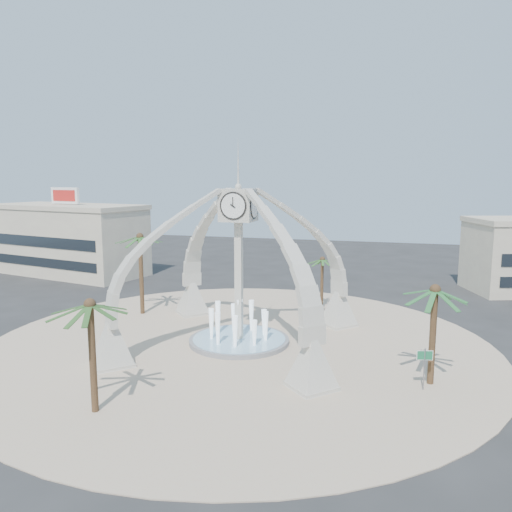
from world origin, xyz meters
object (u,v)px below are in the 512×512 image
(fountain, at_px, (239,340))
(palm_west, at_px, (140,238))
(clock_tower, at_px, (239,263))
(street_sign, at_px, (425,361))
(palm_north, at_px, (322,260))
(palm_east, at_px, (435,291))
(palm_south, at_px, (90,306))

(fountain, xyz_separation_m, palm_west, (-11.78, 5.79, 7.17))
(clock_tower, distance_m, street_sign, 15.51)
(palm_north, distance_m, street_sign, 20.01)
(palm_east, xyz_separation_m, palm_south, (-18.41, -9.30, 0.05))
(fountain, bearing_deg, palm_south, -106.92)
(palm_north, distance_m, palm_south, 27.27)
(fountain, height_order, palm_east, palm_east)
(palm_south, xyz_separation_m, street_sign, (17.94, 8.16, -4.21))
(fountain, height_order, palm_west, palm_west)
(palm_east, xyz_separation_m, street_sign, (-0.48, -1.14, -4.17))
(fountain, bearing_deg, palm_west, 153.84)
(clock_tower, xyz_separation_m, palm_south, (-4.14, -13.61, -0.33))
(palm_south, bearing_deg, street_sign, 24.46)
(fountain, height_order, street_sign, fountain)
(clock_tower, xyz_separation_m, street_sign, (13.80, -5.45, -4.54))
(clock_tower, height_order, palm_east, clock_tower)
(palm_west, distance_m, street_sign, 28.48)
(clock_tower, relative_size, street_sign, 6.59)
(fountain, bearing_deg, clock_tower, -90.00)
(clock_tower, height_order, palm_north, clock_tower)
(clock_tower, bearing_deg, fountain, 90.00)
(palm_north, relative_size, street_sign, 2.12)
(clock_tower, relative_size, palm_north, 3.11)
(palm_south, bearing_deg, clock_tower, 73.08)
(fountain, bearing_deg, palm_north, 68.50)
(fountain, relative_size, palm_north, 1.39)
(clock_tower, relative_size, fountain, 2.24)
(clock_tower, relative_size, palm_south, 2.55)
(fountain, relative_size, palm_east, 1.14)
(street_sign, bearing_deg, palm_south, -169.40)
(fountain, distance_m, palm_south, 15.39)
(street_sign, bearing_deg, palm_east, 53.56)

